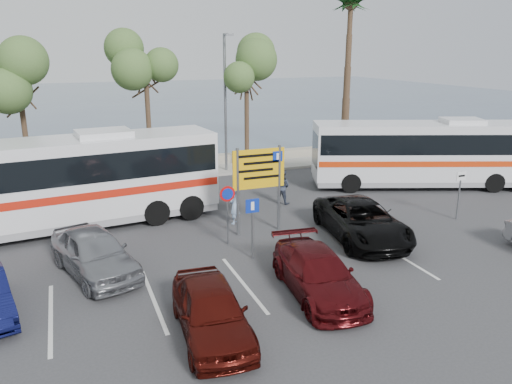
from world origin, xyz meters
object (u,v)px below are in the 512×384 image
object	(u,v)px
car_maroon	(318,274)
pedestrian_near	(235,206)
street_lamp_right	(226,97)
car_red	(211,310)
coach_bus_left	(59,186)
direction_sign	(259,175)
pedestrian_far	(282,187)
coach_bus_right	(425,156)
car_silver_a	(94,252)
suv_black	(362,220)

from	to	relation	value
car_maroon	pedestrian_near	distance (m)	7.05
street_lamp_right	car_red	bearing A→B (deg)	-109.42
street_lamp_right	pedestrian_near	xyz separation A→B (m)	(-2.55, -8.94, -3.79)
coach_bus_left	car_maroon	xyz separation A→B (m)	(7.21, -8.97, -1.20)
direction_sign	pedestrian_far	bearing A→B (deg)	52.60
coach_bus_left	car_maroon	bearing A→B (deg)	-51.21
pedestrian_near	pedestrian_far	xyz separation A→B (m)	(3.08, 1.92, 0.03)
coach_bus_right	car_red	bearing A→B (deg)	-146.37
car_maroon	car_red	xyz separation A→B (m)	(-3.71, -1.03, 0.05)
street_lamp_right	car_maroon	bearing A→B (deg)	-98.16
car_silver_a	car_maroon	bearing A→B (deg)	-48.97
street_lamp_right	car_maroon	distance (m)	16.62
direction_sign	suv_black	world-z (taller)	direction_sign
direction_sign	coach_bus_left	world-z (taller)	coach_bus_left
car_silver_a	car_red	size ratio (longest dim) A/B	1.07
car_silver_a	pedestrian_far	world-z (taller)	pedestrian_far
street_lamp_right	suv_black	size ratio (longest dim) A/B	1.47
pedestrian_near	pedestrian_far	world-z (taller)	pedestrian_far
coach_bus_right	pedestrian_far	bearing A→B (deg)	180.00
coach_bus_right	suv_black	bearing A→B (deg)	-144.02
direction_sign	coach_bus_left	xyz separation A→B (m)	(-7.50, 3.30, -0.55)
coach_bus_left	car_red	size ratio (longest dim) A/B	3.11
coach_bus_left	street_lamp_right	bearing A→B (deg)	36.46
car_silver_a	street_lamp_right	bearing A→B (deg)	37.79
street_lamp_right	coach_bus_left	distance (m)	12.12
street_lamp_right	car_red	xyz separation A→B (m)	(-6.00, -17.02, -3.88)
street_lamp_right	pedestrian_near	size ratio (longest dim) A/B	4.94
coach_bus_left	car_silver_a	bearing A→B (deg)	-79.52
coach_bus_right	pedestrian_far	distance (m)	8.55
street_lamp_right	car_maroon	world-z (taller)	street_lamp_right
direction_sign	car_maroon	size ratio (longest dim) A/B	0.77
car_red	pedestrian_far	bearing A→B (deg)	61.23
coach_bus_left	car_silver_a	size ratio (longest dim) A/B	2.89
coach_bus_left	pedestrian_far	distance (m)	10.08
car_silver_a	car_maroon	distance (m)	7.43
direction_sign	coach_bus_right	world-z (taller)	coach_bus_right
street_lamp_right	suv_black	bearing A→B (deg)	-82.89
car_silver_a	suv_black	distance (m)	10.14
car_red	coach_bus_left	bearing A→B (deg)	113.67
car_silver_a	pedestrian_far	distance (m)	10.39
pedestrian_far	street_lamp_right	bearing A→B (deg)	-37.16
direction_sign	car_red	bearing A→B (deg)	-120.87
coach_bus_left	coach_bus_right	world-z (taller)	coach_bus_left
pedestrian_far	car_maroon	bearing A→B (deg)	121.05
car_red	car_silver_a	bearing A→B (deg)	121.63
street_lamp_right	coach_bus_left	xyz separation A→B (m)	(-9.50, -7.02, -2.72)
suv_black	pedestrian_near	world-z (taller)	pedestrian_near
direction_sign	car_red	size ratio (longest dim) A/B	0.85
suv_black	pedestrian_far	bearing A→B (deg)	109.86
coach_bus_right	pedestrian_far	size ratio (longest dim) A/B	7.19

